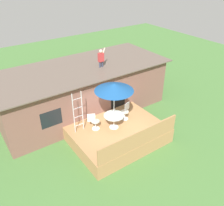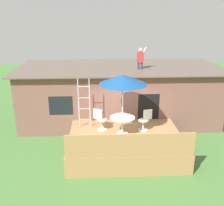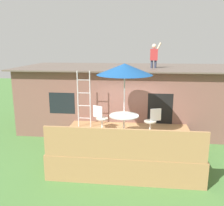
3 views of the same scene
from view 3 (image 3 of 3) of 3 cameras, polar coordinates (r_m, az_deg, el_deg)
The scene contains 10 objects.
ground_plane at distance 9.10m, azimuth 3.41°, elevation -12.40°, with size 40.00×40.00×0.00m, color #477538.
house at distance 12.05m, azimuth 4.44°, elevation 1.43°, with size 10.50×4.50×2.94m.
deck at distance 8.93m, azimuth 3.44°, elevation -10.09°, with size 4.66×3.71×0.80m, color #A87A4C.
deck_railing at distance 6.94m, azimuth 2.72°, elevation -9.52°, with size 4.56×0.08×0.90m, color #A87A4C.
patio_table at distance 8.67m, azimuth 2.79°, elevation -3.85°, with size 1.04×1.04×0.74m.
patio_umbrella at distance 8.33m, azimuth 2.93°, elevation 7.81°, with size 1.90×1.90×2.54m.
step_ladder at distance 9.53m, azimuth -6.49°, elevation 0.84°, with size 0.52×0.04×2.20m.
person_figure at distance 11.17m, azimuth 9.74°, elevation 11.08°, with size 0.47×0.20×1.11m.
patio_chair_left at distance 9.25m, azimuth -2.66°, elevation -3.59°, with size 0.59×0.44×0.92m.
patio_chair_right at distance 9.01m, azimuth 9.26°, elevation -4.21°, with size 0.61×0.44×0.92m.
Camera 3 is at (0.40, -8.19, 3.93)m, focal length 39.51 mm.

